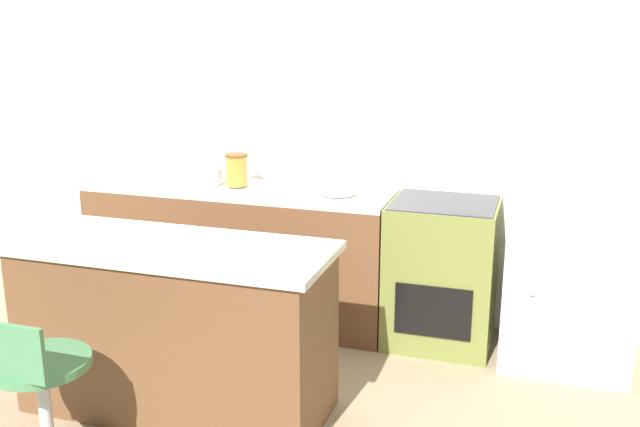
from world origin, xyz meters
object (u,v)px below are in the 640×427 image
Objects in this scene: stool_chair at (39,392)px; oven_range at (441,273)px; mixing_bowl at (337,187)px; kettle at (210,174)px; refrigerator at (575,221)px.

oven_range is at bearing 51.33° from stool_chair.
kettle is at bearing 180.00° from mixing_bowl.
stool_chair is at bearing -128.67° from oven_range.
oven_range is at bearing -0.77° from kettle.
kettle is at bearing 179.23° from oven_range.
stool_chair is 2.02m from kettle.
oven_range is 1.68m from kettle.
stool_chair is (-2.28, -1.88, -0.49)m from refrigerator.
kettle is (-2.36, 0.05, 0.12)m from refrigerator.
oven_range is 5.14× the size of kettle.
oven_range is 3.59× the size of mixing_bowl.
refrigerator is at bearing -2.22° from oven_range.
kettle reaches higher than mixing_bowl.
stool_chair is at bearing -113.32° from mixing_bowl.
mixing_bowl is (-1.45, 0.05, 0.09)m from refrigerator.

